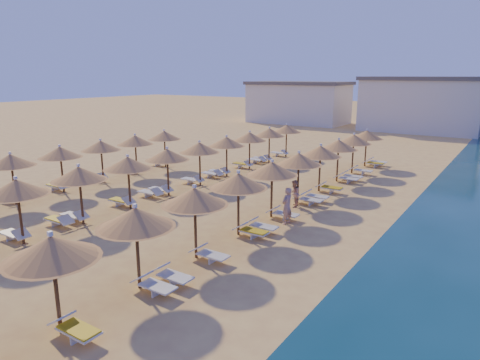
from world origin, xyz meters
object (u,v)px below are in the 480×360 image
Objects in this scene: parasol_row_east at (272,170)px; parasol_row_west at (167,155)px; beachgoer_a at (287,206)px; beachgoer_b at (294,194)px.

parasol_row_east is 7.48m from parasol_row_west.
beachgoer_a is at bearing -3.65° from parasol_row_west.
parasol_row_east is 18.04× the size of beachgoer_a.
beachgoer_a is 1.22× the size of beachgoer_b.
parasol_row_west is 18.04× the size of beachgoer_a.
beachgoer_b is at bearing 84.80° from parasol_row_east.
parasol_row_east is at bearing 0.00° from parasol_row_west.
parasol_row_east reaches higher than beachgoer_b.
beachgoer_a is (8.70, -0.56, -1.65)m from parasol_row_west.
beachgoer_b is at bearing 16.61° from parasol_row_west.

